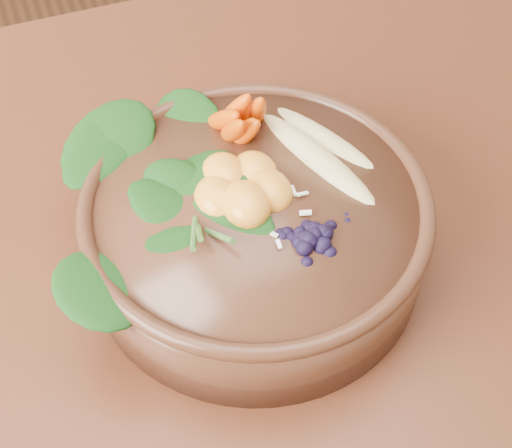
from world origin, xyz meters
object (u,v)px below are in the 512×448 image
(dining_table, at_px, (203,300))
(carrot_cluster, at_px, (234,89))
(mandarin_cluster, at_px, (242,175))
(stoneware_bowl, at_px, (256,231))
(kale_heap, at_px, (163,173))
(banana_halves, at_px, (321,135))
(blueberry_pile, at_px, (315,223))

(dining_table, height_order, carrot_cluster, carrot_cluster)
(dining_table, bearing_deg, mandarin_cluster, -14.45)
(stoneware_bowl, xyz_separation_m, kale_heap, (-0.07, 0.04, 0.07))
(kale_heap, bearing_deg, mandarin_cluster, -17.31)
(dining_table, relative_size, stoneware_bowl, 4.97)
(dining_table, bearing_deg, carrot_cluster, 46.86)
(banana_halves, distance_m, blueberry_pile, 0.11)
(kale_heap, bearing_deg, stoneware_bowl, -28.66)
(dining_table, xyz_separation_m, banana_halves, (0.13, 0.01, 0.20))
(kale_heap, bearing_deg, blueberry_pile, -43.73)
(blueberry_pile, bearing_deg, banana_halves, 62.96)
(stoneware_bowl, relative_size, carrot_cluster, 3.62)
(stoneware_bowl, relative_size, banana_halves, 1.71)
(carrot_cluster, distance_m, blueberry_pile, 0.16)
(banana_halves, height_order, mandarin_cluster, mandarin_cluster)
(carrot_cluster, relative_size, mandarin_cluster, 0.87)
(carrot_cluster, bearing_deg, banana_halves, -66.94)
(kale_heap, height_order, carrot_cluster, carrot_cluster)
(banana_halves, distance_m, mandarin_cluster, 0.09)
(stoneware_bowl, xyz_separation_m, carrot_cluster, (0.02, 0.10, 0.09))
(carrot_cluster, xyz_separation_m, blueberry_pile, (0.01, -0.16, -0.02))
(mandarin_cluster, relative_size, blueberry_pile, 0.69)
(stoneware_bowl, relative_size, kale_heap, 1.53)
(carrot_cluster, xyz_separation_m, banana_halves, (0.07, -0.06, -0.03))
(carrot_cluster, distance_m, mandarin_cluster, 0.09)
(dining_table, distance_m, mandarin_cluster, 0.20)
(dining_table, xyz_separation_m, kale_heap, (-0.02, 0.01, 0.20))
(blueberry_pile, bearing_deg, stoneware_bowl, 117.33)
(banana_halves, bearing_deg, dining_table, 160.59)
(dining_table, relative_size, blueberry_pile, 10.76)
(dining_table, distance_m, carrot_cluster, 0.24)
(stoneware_bowl, distance_m, banana_halves, 0.11)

